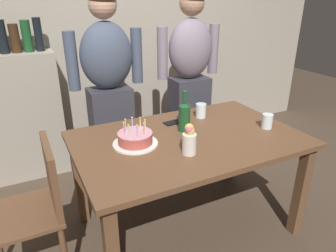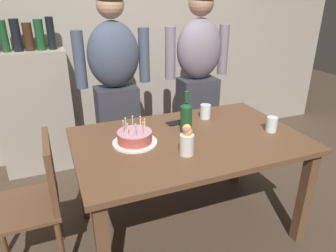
{
  "view_description": "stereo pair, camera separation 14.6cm",
  "coord_description": "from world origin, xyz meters",
  "px_view_note": "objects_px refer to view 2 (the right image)",
  "views": [
    {
      "loc": [
        -0.95,
        -1.6,
        1.62
      ],
      "look_at": [
        -0.14,
        0.02,
        0.84
      ],
      "focal_mm": 32.94,
      "sensor_mm": 36.0,
      "label": 1
    },
    {
      "loc": [
        -0.82,
        -1.66,
        1.62
      ],
      "look_at": [
        -0.14,
        0.02,
        0.84
      ],
      "focal_mm": 32.94,
      "sensor_mm": 36.0,
      "label": 2
    }
  ],
  "objects_px": {
    "water_glass_near": "(272,124)",
    "person_man_bearded": "(116,92)",
    "wine_bottle": "(186,116)",
    "water_glass_far": "(205,112)",
    "flower_vase": "(187,140)",
    "dining_chair": "(37,196)",
    "cell_phone": "(177,123)",
    "person_woman_cardigan": "(198,83)",
    "birthday_cake": "(135,138)"
  },
  "relations": [
    {
      "from": "person_man_bearded",
      "to": "dining_chair",
      "type": "distance_m",
      "value": 1.05
    },
    {
      "from": "flower_vase",
      "to": "person_woman_cardigan",
      "type": "bearing_deg",
      "value": 59.8
    },
    {
      "from": "birthday_cake",
      "to": "person_woman_cardigan",
      "type": "height_order",
      "value": "person_woman_cardigan"
    },
    {
      "from": "person_woman_cardigan",
      "to": "water_glass_near",
      "type": "bearing_deg",
      "value": 98.64
    },
    {
      "from": "water_glass_near",
      "to": "cell_phone",
      "type": "relative_size",
      "value": 0.72
    },
    {
      "from": "person_man_bearded",
      "to": "water_glass_far",
      "type": "bearing_deg",
      "value": 139.97
    },
    {
      "from": "wine_bottle",
      "to": "dining_chair",
      "type": "relative_size",
      "value": 0.33
    },
    {
      "from": "wine_bottle",
      "to": "person_man_bearded",
      "type": "relative_size",
      "value": 0.17
    },
    {
      "from": "birthday_cake",
      "to": "person_woman_cardigan",
      "type": "relative_size",
      "value": 0.17
    },
    {
      "from": "wine_bottle",
      "to": "water_glass_far",
      "type": "bearing_deg",
      "value": 34.58
    },
    {
      "from": "wine_bottle",
      "to": "cell_phone",
      "type": "relative_size",
      "value": 2.0
    },
    {
      "from": "wine_bottle",
      "to": "cell_phone",
      "type": "distance_m",
      "value": 0.19
    },
    {
      "from": "water_glass_far",
      "to": "person_man_bearded",
      "type": "height_order",
      "value": "person_man_bearded"
    },
    {
      "from": "cell_phone",
      "to": "person_woman_cardigan",
      "type": "height_order",
      "value": "person_woman_cardigan"
    },
    {
      "from": "cell_phone",
      "to": "person_man_bearded",
      "type": "distance_m",
      "value": 0.61
    },
    {
      "from": "flower_vase",
      "to": "dining_chair",
      "type": "xyz_separation_m",
      "value": [
        -0.87,
        0.23,
        -0.32
      ]
    },
    {
      "from": "wine_bottle",
      "to": "dining_chair",
      "type": "distance_m",
      "value": 1.06
    },
    {
      "from": "water_glass_near",
      "to": "wine_bottle",
      "type": "bearing_deg",
      "value": 158.0
    },
    {
      "from": "wine_bottle",
      "to": "person_woman_cardigan",
      "type": "relative_size",
      "value": 0.17
    },
    {
      "from": "birthday_cake",
      "to": "person_man_bearded",
      "type": "height_order",
      "value": "person_man_bearded"
    },
    {
      "from": "wine_bottle",
      "to": "person_man_bearded",
      "type": "distance_m",
      "value": 0.73
    },
    {
      "from": "water_glass_near",
      "to": "person_woman_cardigan",
      "type": "height_order",
      "value": "person_woman_cardigan"
    },
    {
      "from": "person_woman_cardigan",
      "to": "water_glass_far",
      "type": "bearing_deg",
      "value": 69.75
    },
    {
      "from": "water_glass_near",
      "to": "water_glass_far",
      "type": "bearing_deg",
      "value": 128.76
    },
    {
      "from": "water_glass_near",
      "to": "dining_chair",
      "type": "height_order",
      "value": "dining_chair"
    },
    {
      "from": "water_glass_near",
      "to": "flower_vase",
      "type": "distance_m",
      "value": 0.69
    },
    {
      "from": "water_glass_far",
      "to": "dining_chair",
      "type": "distance_m",
      "value": 1.3
    },
    {
      "from": "water_glass_far",
      "to": "dining_chair",
      "type": "height_order",
      "value": "dining_chair"
    },
    {
      "from": "water_glass_far",
      "to": "dining_chair",
      "type": "xyz_separation_m",
      "value": [
        -1.24,
        -0.25,
        -0.28
      ]
    },
    {
      "from": "water_glass_far",
      "to": "wine_bottle",
      "type": "relative_size",
      "value": 0.38
    },
    {
      "from": "water_glass_near",
      "to": "wine_bottle",
      "type": "xyz_separation_m",
      "value": [
        -0.55,
        0.22,
        0.06
      ]
    },
    {
      "from": "water_glass_near",
      "to": "cell_phone",
      "type": "distance_m",
      "value": 0.67
    },
    {
      "from": "birthday_cake",
      "to": "person_woman_cardigan",
      "type": "distance_m",
      "value": 1.07
    },
    {
      "from": "cell_phone",
      "to": "water_glass_far",
      "type": "bearing_deg",
      "value": -2.73
    },
    {
      "from": "wine_bottle",
      "to": "person_man_bearded",
      "type": "xyz_separation_m",
      "value": [
        -0.34,
        0.65,
        0.02
      ]
    },
    {
      "from": "water_glass_near",
      "to": "wine_bottle",
      "type": "distance_m",
      "value": 0.6
    },
    {
      "from": "cell_phone",
      "to": "dining_chair",
      "type": "distance_m",
      "value": 1.05
    },
    {
      "from": "birthday_cake",
      "to": "water_glass_far",
      "type": "xyz_separation_m",
      "value": [
        0.62,
        0.22,
        0.02
      ]
    },
    {
      "from": "flower_vase",
      "to": "dining_chair",
      "type": "bearing_deg",
      "value": 165.39
    },
    {
      "from": "flower_vase",
      "to": "water_glass_far",
      "type": "bearing_deg",
      "value": 51.32
    },
    {
      "from": "person_man_bearded",
      "to": "flower_vase",
      "type": "bearing_deg",
      "value": 101.71
    },
    {
      "from": "dining_chair",
      "to": "wine_bottle",
      "type": "bearing_deg",
      "value": 94.58
    },
    {
      "from": "water_glass_near",
      "to": "person_woman_cardigan",
      "type": "xyz_separation_m",
      "value": [
        -0.13,
        0.87,
        0.08
      ]
    },
    {
      "from": "birthday_cake",
      "to": "cell_phone",
      "type": "xyz_separation_m",
      "value": [
        0.38,
        0.21,
        -0.04
      ]
    },
    {
      "from": "wine_bottle",
      "to": "flower_vase",
      "type": "distance_m",
      "value": 0.34
    },
    {
      "from": "water_glass_far",
      "to": "cell_phone",
      "type": "height_order",
      "value": "water_glass_far"
    },
    {
      "from": "birthday_cake",
      "to": "water_glass_near",
      "type": "bearing_deg",
      "value": -10.2
    },
    {
      "from": "water_glass_near",
      "to": "person_man_bearded",
      "type": "xyz_separation_m",
      "value": [
        -0.89,
        0.87,
        0.08
      ]
    },
    {
      "from": "cell_phone",
      "to": "flower_vase",
      "type": "xyz_separation_m",
      "value": [
        -0.13,
        -0.46,
        0.09
      ]
    },
    {
      "from": "cell_phone",
      "to": "person_woman_cardigan",
      "type": "bearing_deg",
      "value": 44.33
    }
  ]
}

